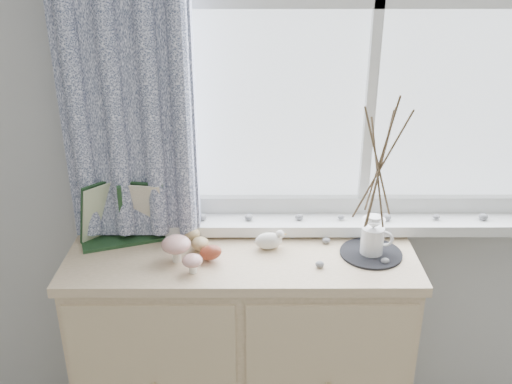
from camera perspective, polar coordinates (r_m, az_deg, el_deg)
sideboard at (r=2.22m, az=-1.34°, el=-15.56°), size 1.20×0.45×0.85m
botanical_book at (r=2.02m, az=-13.45°, el=-2.22°), size 0.37×0.24×0.24m
toadstool_cluster at (r=1.90m, az=-7.59°, el=-5.69°), size 0.14×0.15×0.09m
wooden_eggs at (r=1.98m, az=-5.60°, el=-5.12°), size 0.14×0.18×0.08m
songbird_figurine at (r=1.99m, az=1.27°, el=-4.81°), size 0.14×0.08×0.07m
crocheted_doily at (r=2.00m, az=11.42°, el=-6.03°), size 0.21×0.21×0.01m
twig_pitcher at (r=1.86m, az=12.26°, el=2.88°), size 0.24×0.24×0.59m
sideboard_pebbles at (r=1.99m, az=7.40°, el=-5.77°), size 0.33×0.23×0.02m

